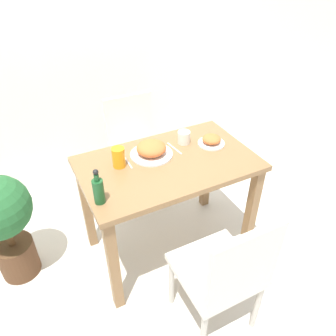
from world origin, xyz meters
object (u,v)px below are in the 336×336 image
drink_cup (184,137)px  juice_glass (119,157)px  potted_plant_left (2,219)px  food_plate (151,149)px  side_plate (211,140)px  chair_far (135,144)px  sauce_bottle (98,190)px  chair_near (226,272)px

drink_cup → juice_glass: (-0.48, -0.06, 0.02)m
drink_cup → potted_plant_left: drink_cup is taller
food_plate → side_plate: 0.42m
chair_far → juice_glass: juice_glass is taller
sauce_bottle → drink_cup: bearing=25.2°
drink_cup → chair_near: bearing=-104.1°
food_plate → juice_glass: (-0.22, -0.02, 0.02)m
side_plate → chair_near: bearing=-116.4°
chair_far → sauce_bottle: (-0.54, -0.87, 0.35)m
side_plate → potted_plant_left: size_ratio=0.23×
chair_far → juice_glass: 0.77m
drink_cup → potted_plant_left: (-1.21, 0.11, -0.32)m
juice_glass → potted_plant_left: 0.82m
chair_near → sauce_bottle: bearing=-47.1°
drink_cup → juice_glass: juice_glass is taller
chair_far → potted_plant_left: bearing=-157.7°
chair_near → potted_plant_left: chair_near is taller
food_plate → chair_far: bearing=79.2°
chair_far → food_plate: (-0.11, -0.59, 0.31)m
chair_near → juice_glass: size_ratio=7.02×
juice_glass → sauce_bottle: 0.33m
food_plate → drink_cup: bearing=8.6°
food_plate → drink_cup: size_ratio=3.24×
chair_near → side_plate: size_ratio=4.96×
chair_near → side_plate: 0.87m
food_plate → drink_cup: (0.26, 0.04, -0.00)m
chair_near → juice_glass: 0.89m
sauce_bottle → chair_near: bearing=-47.1°
side_plate → drink_cup: drink_cup is taller
drink_cup → side_plate: bearing=-32.8°
side_plate → drink_cup: size_ratio=2.14×
chair_far → drink_cup: chair_far is taller
food_plate → sauce_bottle: bearing=-146.4°
food_plate → drink_cup: food_plate is taller
chair_near → potted_plant_left: size_ratio=1.13×
chair_near → food_plate: size_ratio=3.28×
sauce_bottle → potted_plant_left: size_ratio=0.27×
chair_near → food_plate: (-0.05, 0.80, 0.31)m
chair_near → chair_far: 1.38m
chair_far → drink_cup: bearing=-75.1°
chair_far → food_plate: 0.67m
side_plate → potted_plant_left: (-1.36, 0.21, -0.31)m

